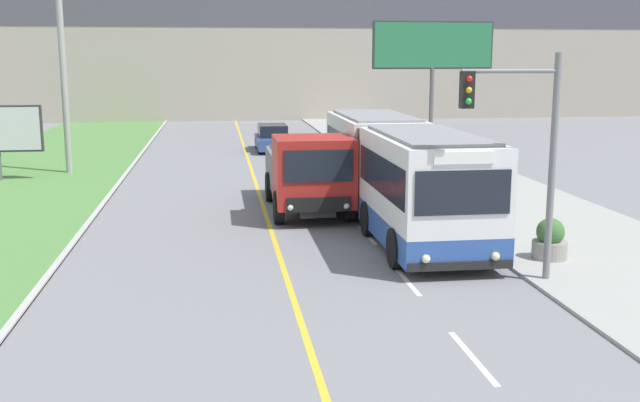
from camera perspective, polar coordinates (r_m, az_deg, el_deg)
name	(u,v)px	position (r m, az deg, el deg)	size (l,w,h in m)	color
city_bus	(397,173)	(23.27, 5.90, 2.16)	(2.71, 12.68, 3.15)	white
dump_truck	(310,175)	(24.32, -0.76, 1.96)	(2.54, 6.65, 2.68)	black
car_distant	(273,138)	(41.82, -3.63, 4.79)	(1.80, 4.30, 1.45)	#2D4784
utility_pole_far	(62,58)	(35.15, -19.04, 10.27)	(1.80, 0.28, 10.07)	#9E9E99
traffic_light_mast	(524,138)	(17.27, 15.30, 4.65)	(2.28, 0.32, 5.21)	slate
billboard_large	(433,50)	(40.55, 8.60, 11.32)	(6.47, 0.24, 6.98)	#59595B
planter_round_near	(550,241)	(19.86, 17.11, -2.91)	(0.88, 0.88, 1.04)	gray
planter_round_second	(477,206)	(24.01, 11.89, -0.35)	(0.87, 0.87, 1.01)	gray
planter_round_third	(437,180)	(28.43, 8.94, 1.56)	(0.93, 0.93, 1.11)	gray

